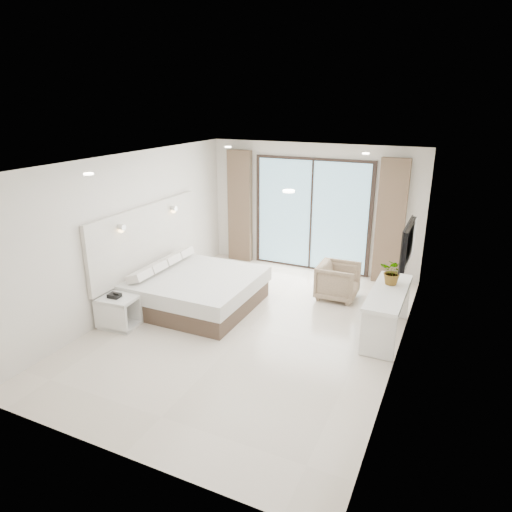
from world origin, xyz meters
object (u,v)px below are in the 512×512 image
(console_desk, at_px, (388,303))
(bed, at_px, (195,290))
(armchair, at_px, (338,279))
(nightstand, at_px, (119,312))

(console_desk, bearing_deg, bed, -174.86)
(bed, distance_m, armchair, 2.64)
(armchair, bearing_deg, console_desk, -137.19)
(bed, height_order, console_desk, console_desk)
(bed, xyz_separation_m, console_desk, (3.30, 0.30, 0.26))
(bed, distance_m, console_desk, 3.33)
(nightstand, height_order, armchair, armchair)
(console_desk, relative_size, armchair, 2.22)
(nightstand, bearing_deg, armchair, 36.77)
(bed, bearing_deg, armchair, 31.99)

